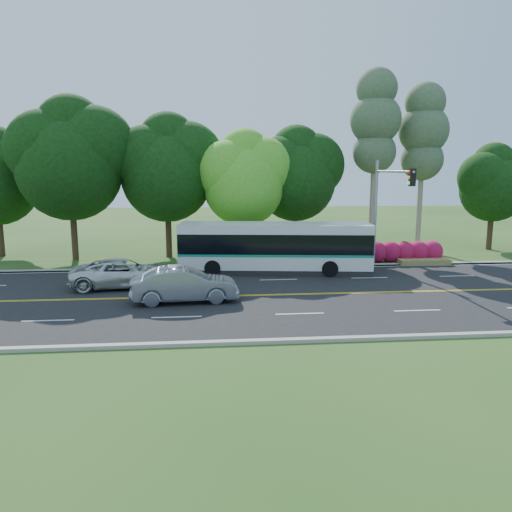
{
  "coord_description": "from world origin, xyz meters",
  "views": [
    {
      "loc": [
        -4.49,
        -24.92,
        6.49
      ],
      "look_at": [
        -1.96,
        2.0,
        1.72
      ],
      "focal_mm": 35.0,
      "sensor_mm": 36.0,
      "label": 1
    }
  ],
  "objects": [
    {
      "name": "ground",
      "position": [
        0.0,
        0.0,
        0.0
      ],
      "size": [
        120.0,
        120.0,
        0.0
      ],
      "primitive_type": "plane",
      "color": "#244918",
      "rests_on": "ground"
    },
    {
      "name": "lane_markings",
      "position": [
        -0.09,
        0.0,
        0.02
      ],
      "size": [
        57.6,
        13.82,
        0.0
      ],
      "color": "gold",
      "rests_on": "road"
    },
    {
      "name": "grass_verge",
      "position": [
        0.0,
        9.0,
        0.05
      ],
      "size": [
        60.0,
        4.0,
        0.1
      ],
      "primitive_type": "cube",
      "color": "#244918",
      "rests_on": "ground"
    },
    {
      "name": "curb_south",
      "position": [
        0.0,
        -7.15,
        0.07
      ],
      "size": [
        60.0,
        0.3,
        0.15
      ],
      "primitive_type": "cube",
      "color": "#A19B92",
      "rests_on": "ground"
    },
    {
      "name": "sedan",
      "position": [
        -5.76,
        -0.93,
        0.87
      ],
      "size": [
        5.31,
        2.21,
        1.71
      ],
      "primitive_type": "imported",
      "rotation": [
        0.0,
        0.0,
        1.65
      ],
      "color": "slate",
      "rests_on": "road"
    },
    {
      "name": "transit_bus",
      "position": [
        -0.46,
        5.59,
        1.56
      ],
      "size": [
        12.07,
        4.03,
        3.1
      ],
      "rotation": [
        0.0,
        0.0,
        -0.13
      ],
      "color": "silver",
      "rests_on": "road"
    },
    {
      "name": "road",
      "position": [
        0.0,
        0.0,
        0.01
      ],
      "size": [
        60.0,
        14.0,
        0.02
      ],
      "primitive_type": "cube",
      "color": "black",
      "rests_on": "ground"
    },
    {
      "name": "traffic_signal",
      "position": [
        6.49,
        5.4,
        4.67
      ],
      "size": [
        0.42,
        6.1,
        7.0
      ],
      "color": "gray",
      "rests_on": "ground"
    },
    {
      "name": "suv",
      "position": [
        -9.26,
        2.49,
        0.8
      ],
      "size": [
        5.81,
        3.12,
        1.55
      ],
      "primitive_type": "imported",
      "rotation": [
        0.0,
        0.0,
        1.67
      ],
      "color": "silver",
      "rests_on": "road"
    },
    {
      "name": "tree_row",
      "position": [
        -5.15,
        12.13,
        6.73
      ],
      "size": [
        44.7,
        9.1,
        13.84
      ],
      "color": "#2F2115",
      "rests_on": "ground"
    },
    {
      "name": "curb_north",
      "position": [
        0.0,
        7.15,
        0.07
      ],
      "size": [
        60.0,
        0.3,
        0.15
      ],
      "primitive_type": "cube",
      "color": "#A19B92",
      "rests_on": "ground"
    },
    {
      "name": "bougainvillea_hedge",
      "position": [
        7.18,
        8.15,
        0.72
      ],
      "size": [
        9.5,
        2.25,
        1.5
      ],
      "color": "maroon",
      "rests_on": "ground"
    }
  ]
}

